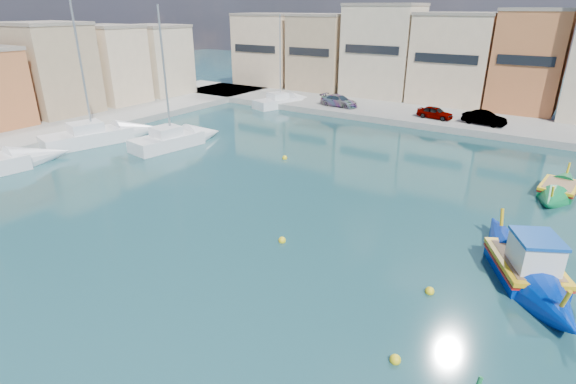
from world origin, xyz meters
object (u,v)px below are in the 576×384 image
Objects in this scene: yacht_midnorth at (185,138)px; yacht_mid at (113,134)px; luzzu_green at (558,190)px; yacht_north at (289,101)px; yacht_south at (3,164)px; luzzu_blue_cabin at (525,268)px.

yacht_mid is (-5.85, -2.60, 0.03)m from yacht_midnorth.
luzzu_green is 0.59× the size of yacht_mid.
yacht_north is 0.86× the size of yacht_mid.
yacht_north is 0.89× the size of yacht_south.
yacht_north is 20.83m from yacht_mid.
luzzu_green is at bearing 87.82° from luzzu_blue_cabin.
yacht_north is at bearing 81.77° from yacht_south.
yacht_mid reaches higher than yacht_midnorth.
luzzu_green is 26.89m from yacht_midnorth.
yacht_south is (-32.14, -16.13, 0.22)m from luzzu_green.
luzzu_green is at bearing 26.66° from yacht_south.
yacht_north is (-27.48, 24.16, 0.02)m from luzzu_blue_cabin.
yacht_south is (-4.24, -29.32, 0.05)m from yacht_north.
luzzu_green is 0.63× the size of yacht_midnorth.
yacht_mid is at bearing -156.01° from yacht_midnorth.
luzzu_blue_cabin is at bearing -41.33° from yacht_north.
luzzu_blue_cabin is at bearing 9.24° from yacht_south.
luzzu_blue_cabin is at bearing -92.18° from luzzu_green.
yacht_mid reaches higher than yacht_north.
luzzu_blue_cabin is 36.59m from yacht_north.
yacht_midnorth is 6.41m from yacht_mid.
yacht_mid is 1.03× the size of yacht_south.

